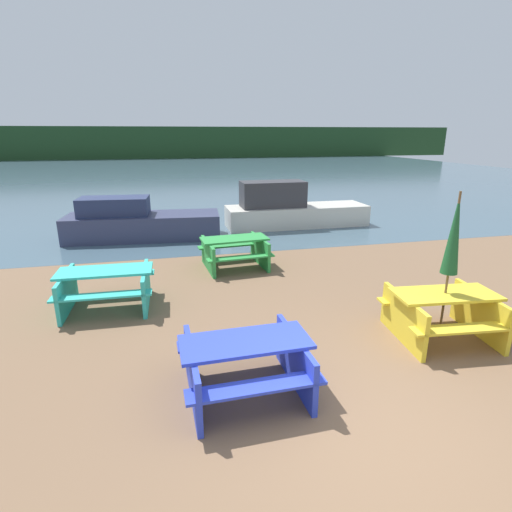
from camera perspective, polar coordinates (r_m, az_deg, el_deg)
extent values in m
plane|color=brown|center=(5.00, 15.93, -22.92)|extent=(60.00, 60.00, 0.00)
cube|color=#425B6B|center=(35.55, -9.91, 11.77)|extent=(60.00, 50.00, 0.00)
cube|color=#1E3D1E|center=(55.40, -11.37, 15.61)|extent=(80.00, 1.60, 4.00)
cube|color=blue|center=(5.02, -1.54, -12.16)|extent=(1.62, 0.74, 0.04)
cube|color=blue|center=(4.71, 0.09, -18.21)|extent=(1.61, 0.32, 0.04)
cube|color=blue|center=(5.62, -2.82, -11.90)|extent=(1.61, 0.32, 0.04)
cube|color=blue|center=(5.12, -9.04, -16.52)|extent=(0.11, 1.38, 0.69)
cube|color=blue|center=(5.37, 5.61, -14.65)|extent=(0.11, 1.38, 0.69)
cube|color=yellow|center=(6.95, 25.41, -4.94)|extent=(1.66, 0.85, 0.04)
cube|color=yellow|center=(6.66, 27.58, -9.18)|extent=(1.62, 0.43, 0.04)
cube|color=yellow|center=(7.50, 22.88, -5.68)|extent=(1.62, 0.43, 0.04)
cube|color=yellow|center=(6.78, 20.25, -8.43)|extent=(0.20, 1.38, 0.73)
cube|color=yellow|center=(7.46, 29.32, -7.26)|extent=(0.20, 1.38, 0.73)
cube|color=#33B7A8|center=(7.90, -20.79, -2.01)|extent=(1.72, 0.74, 0.04)
cube|color=#33B7A8|center=(7.48, -21.17, -5.32)|extent=(1.71, 0.32, 0.04)
cube|color=#33B7A8|center=(8.50, -20.07, -2.54)|extent=(1.71, 0.32, 0.04)
cube|color=#33B7A8|center=(8.17, -25.43, -4.76)|extent=(0.10, 1.38, 0.71)
cube|color=#33B7A8|center=(7.94, -15.44, -4.28)|extent=(0.10, 1.38, 0.71)
cube|color=green|center=(9.68, -3.10, 2.48)|extent=(1.65, 0.83, 0.04)
cube|color=green|center=(9.26, -2.19, -0.22)|extent=(1.61, 0.41, 0.04)
cube|color=green|center=(10.28, -3.87, 1.52)|extent=(1.61, 0.41, 0.04)
cube|color=green|center=(9.65, -6.84, 0.03)|extent=(0.19, 1.38, 0.70)
cube|color=green|center=(9.96, 0.58, 0.71)|extent=(0.19, 1.38, 0.70)
cylinder|color=brown|center=(6.82, 25.87, -1.57)|extent=(0.04, 0.04, 2.36)
cone|color=#195128|center=(6.68, 26.48, 2.91)|extent=(0.26, 0.26, 1.26)
cube|color=#333856|center=(12.98, -15.70, 4.10)|extent=(4.76, 1.85, 0.76)
cube|color=navy|center=(13.00, -19.61, 6.71)|extent=(2.12, 1.19, 0.54)
cube|color=beige|center=(14.35, 5.83, 5.76)|extent=(4.99, 1.45, 0.72)
cube|color=#333338|center=(13.95, 2.40, 8.83)|extent=(2.20, 1.01, 0.88)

